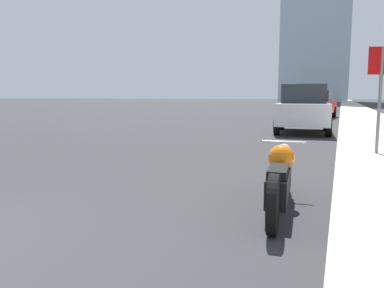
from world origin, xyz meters
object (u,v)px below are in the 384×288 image
Objects in this scene: parked_car_red at (318,104)px; stop_sign at (381,81)px; parked_car_white at (304,109)px; motorcycle at (280,178)px.

stop_sign is (2.21, -16.68, 0.84)m from parked_car_red.
stop_sign reaches higher than parked_car_white.
stop_sign is at bearing -74.03° from parked_car_white.
parked_car_white reaches higher than parked_car_red.
parked_car_white is (-0.68, 10.48, 0.53)m from motorcycle.
motorcycle is at bearing -107.65° from stop_sign.
parked_car_red is (-0.07, 10.80, -0.03)m from parked_car_white.
parked_car_red is at bearing 86.35° from parked_car_white.
motorcycle is 5.01m from stop_sign.
parked_car_red is 1.94× the size of stop_sign.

